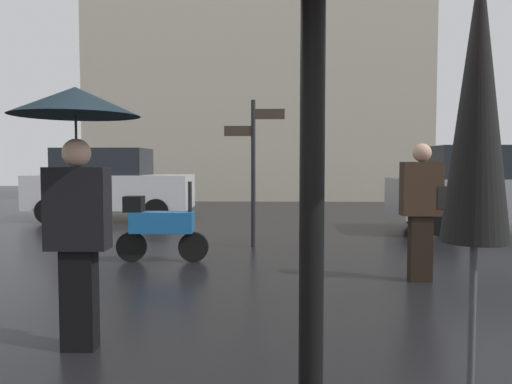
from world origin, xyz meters
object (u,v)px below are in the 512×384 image
pedestrian_with_bag (422,204)px  street_signpost (254,158)px  folded_patio_umbrella_far (477,130)px  pedestrian_with_umbrella (76,146)px  parked_car_right (110,184)px  parked_car_left (493,188)px  parked_scooter (159,226)px

pedestrian_with_bag → street_signpost: 3.42m
folded_patio_umbrella_far → pedestrian_with_umbrella: size_ratio=1.19×
street_signpost → pedestrian_with_umbrella: bearing=-104.7°
pedestrian_with_umbrella → parked_car_right: size_ratio=0.50×
folded_patio_umbrella_far → parked_car_right: 11.77m
pedestrian_with_umbrella → parked_car_left: (6.48, 6.94, -0.68)m
pedestrian_with_bag → parked_car_right: size_ratio=0.42×
parked_car_right → street_signpost: bearing=-46.7°
parked_car_right → parked_car_left: bearing=-13.3°
parked_scooter → parked_car_right: 6.09m
parked_car_left → parked_scooter: bearing=33.7°
parked_car_left → street_signpost: bearing=27.8°
folded_patio_umbrella_far → parked_car_left: 9.31m
pedestrian_with_umbrella → parked_car_right: bearing=71.9°
folded_patio_umbrella_far → pedestrian_with_bag: 4.02m
pedestrian_with_umbrella → street_signpost: 5.08m
folded_patio_umbrella_far → pedestrian_with_umbrella: (-2.53, 1.46, -0.03)m
parked_scooter → parked_car_left: size_ratio=0.32×
pedestrian_with_umbrella → street_signpost: bearing=41.0°
parked_car_right → folded_patio_umbrella_far: bearing=-63.9°
pedestrian_with_umbrella → street_signpost: (1.29, 4.91, -0.03)m
pedestrian_with_bag → parked_car_left: 5.44m
folded_patio_umbrella_far → pedestrian_with_umbrella: 2.92m
parked_car_left → pedestrian_with_bag: bearing=63.3°
parked_car_left → parked_car_right: (-9.13, 2.14, 0.00)m
pedestrian_with_bag → parked_car_right: bearing=98.3°
parked_scooter → street_signpost: street_signpost is taller
pedestrian_with_umbrella → pedestrian_with_bag: 4.28m
folded_patio_umbrella_far → pedestrian_with_bag: folded_patio_umbrella_far is taller
parked_scooter → parked_car_left: (6.61, 3.38, 0.41)m
parked_car_left → parked_car_right: 9.38m
parked_scooter → street_signpost: size_ratio=0.54×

